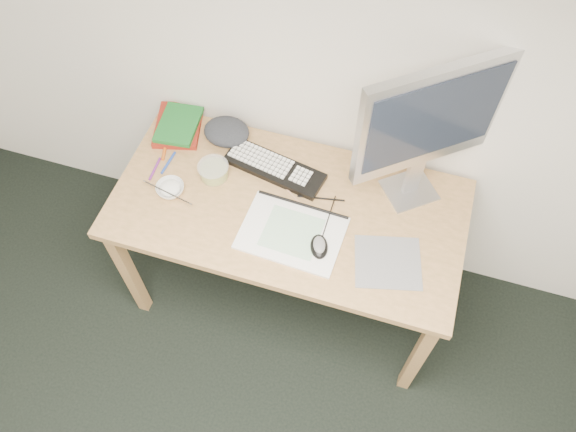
{
  "coord_description": "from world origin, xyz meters",
  "views": [
    {
      "loc": [
        0.52,
        0.25,
        2.6
      ],
      "look_at": [
        0.18,
        1.34,
        0.83
      ],
      "focal_mm": 35.0,
      "sensor_mm": 36.0,
      "label": 1
    }
  ],
  "objects_px": {
    "desk": "(288,218)",
    "sketchpad": "(292,233)",
    "rice_bowl": "(170,189)",
    "keyboard": "(275,168)",
    "monitor": "(430,122)"
  },
  "relations": [
    {
      "from": "rice_bowl",
      "to": "keyboard",
      "type": "bearing_deg",
      "value": 31.83
    },
    {
      "from": "rice_bowl",
      "to": "sketchpad",
      "type": "bearing_deg",
      "value": -5.04
    },
    {
      "from": "desk",
      "to": "rice_bowl",
      "type": "relative_size",
      "value": 12.33
    },
    {
      "from": "sketchpad",
      "to": "keyboard",
      "type": "bearing_deg",
      "value": 122.64
    },
    {
      "from": "desk",
      "to": "sketchpad",
      "type": "height_order",
      "value": "sketchpad"
    },
    {
      "from": "sketchpad",
      "to": "keyboard",
      "type": "distance_m",
      "value": 0.32
    },
    {
      "from": "desk",
      "to": "keyboard",
      "type": "bearing_deg",
      "value": 123.98
    },
    {
      "from": "sketchpad",
      "to": "rice_bowl",
      "type": "relative_size",
      "value": 3.41
    },
    {
      "from": "sketchpad",
      "to": "monitor",
      "type": "height_order",
      "value": "monitor"
    },
    {
      "from": "keyboard",
      "to": "monitor",
      "type": "relative_size",
      "value": 0.65
    },
    {
      "from": "desk",
      "to": "monitor",
      "type": "height_order",
      "value": "monitor"
    },
    {
      "from": "desk",
      "to": "rice_bowl",
      "type": "height_order",
      "value": "rice_bowl"
    },
    {
      "from": "sketchpad",
      "to": "keyboard",
      "type": "xyz_separation_m",
      "value": [
        -0.16,
        0.27,
        0.01
      ]
    },
    {
      "from": "desk",
      "to": "keyboard",
      "type": "height_order",
      "value": "keyboard"
    },
    {
      "from": "desk",
      "to": "monitor",
      "type": "xyz_separation_m",
      "value": [
        0.44,
        0.22,
        0.49
      ]
    }
  ]
}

